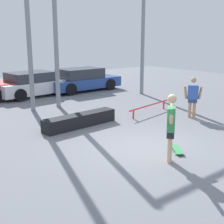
# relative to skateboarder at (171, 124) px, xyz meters

# --- Properties ---
(ground_plane) EXTENTS (36.00, 36.00, 0.00)m
(ground_plane) POSITION_rel_skateboarder_xyz_m (0.26, 1.04, -1.01)
(ground_plane) COLOR slate
(skateboarder) EXTENTS (1.19, 1.04, 1.79)m
(skateboarder) POSITION_rel_skateboarder_xyz_m (0.00, 0.00, 0.00)
(skateboarder) COLOR #DBAD89
(skateboarder) RESTS_ON ground_plane
(skateboard) EXTENTS (0.62, 0.75, 0.08)m
(skateboard) POSITION_rel_skateboarder_xyz_m (0.72, 0.35, -0.94)
(skateboard) COLOR #338C4C
(skateboard) RESTS_ON ground_plane
(grind_box) EXTENTS (2.95, 0.77, 0.46)m
(grind_box) POSITION_rel_skateboarder_xyz_m (-0.08, 4.17, -0.78)
(grind_box) COLOR black
(grind_box) RESTS_ON ground_plane
(grind_rail) EXTENTS (2.74, 0.62, 0.39)m
(grind_rail) POSITION_rel_skateboarder_xyz_m (3.25, 3.99, -0.69)
(grind_rail) COLOR red
(grind_rail) RESTS_ON ground_plane
(canopy_support_right) EXTENTS (5.47, 0.20, 6.65)m
(canopy_support_right) POSITION_rel_skateboarder_xyz_m (3.52, 7.53, 2.97)
(canopy_support_right) COLOR gray
(canopy_support_right) RESTS_ON ground_plane
(parked_car_white) EXTENTS (4.28, 2.32, 1.31)m
(parked_car_white) POSITION_rel_skateboarder_xyz_m (1.09, 10.75, -0.37)
(parked_car_white) COLOR white
(parked_car_white) RESTS_ON ground_plane
(parked_car_blue) EXTENTS (4.56, 2.02, 1.34)m
(parked_car_blue) POSITION_rel_skateboarder_xyz_m (4.09, 10.47, -0.36)
(parked_car_blue) COLOR #284793
(parked_car_blue) RESTS_ON ground_plane
(bystander) EXTENTS (0.57, 0.60, 1.60)m
(bystander) POSITION_rel_skateboarder_xyz_m (4.14, 2.51, -0.13)
(bystander) COLOR tan
(bystander) RESTS_ON ground_plane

